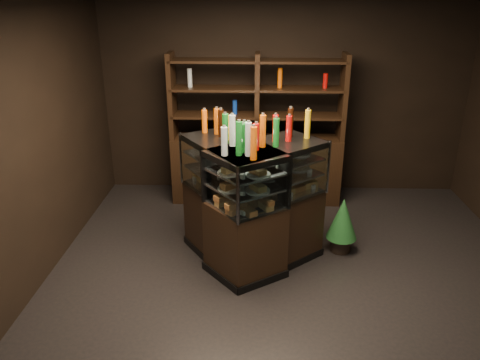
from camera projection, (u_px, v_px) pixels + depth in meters
name	position (u px, v px, depth m)	size (l,w,h in m)	color
ground	(292.00, 285.00, 4.66)	(5.00, 5.00, 0.00)	black
room_shell	(302.00, 90.00, 3.92)	(5.02, 5.02, 3.01)	black
display_case	(249.00, 223.00, 4.91)	(1.59, 1.34, 1.32)	black
food_display	(249.00, 177.00, 4.71)	(1.22, 1.02, 0.41)	#B47440
bottles_top	(250.00, 131.00, 4.53)	(1.05, 0.88, 0.30)	#0F38B2
potted_conifer	(343.00, 218.00, 5.11)	(0.34, 0.34, 0.72)	black
back_shelving	(256.00, 158.00, 6.33)	(2.27, 0.43, 2.00)	black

